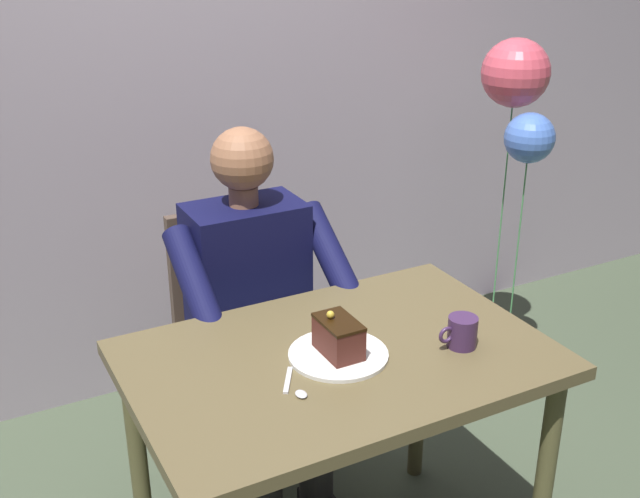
% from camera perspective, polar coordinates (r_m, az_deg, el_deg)
% --- Properties ---
extents(dining_table, '(1.06, 0.70, 0.75)m').
position_cam_1_polar(dining_table, '(2.03, 1.41, -10.02)').
color(dining_table, brown).
rests_on(dining_table, ground).
extents(chair, '(0.42, 0.42, 0.88)m').
position_cam_1_polar(chair, '(2.67, -6.00, -5.89)').
color(chair, '#4F3E33').
rests_on(chair, ground).
extents(seated_person, '(0.53, 0.58, 1.20)m').
position_cam_1_polar(seated_person, '(2.46, -4.59, -4.81)').
color(seated_person, '#0F1037').
rests_on(seated_person, ground).
extents(dessert_plate, '(0.25, 0.25, 0.01)m').
position_cam_1_polar(dessert_plate, '(1.97, 1.35, -7.73)').
color(dessert_plate, white).
rests_on(dessert_plate, dining_table).
extents(cake_slice, '(0.08, 0.13, 0.11)m').
position_cam_1_polar(cake_slice, '(1.94, 1.36, -6.42)').
color(cake_slice, '#4E221B').
rests_on(cake_slice, dessert_plate).
extents(coffee_cup, '(0.11, 0.08, 0.08)m').
position_cam_1_polar(coffee_cup, '(2.03, 10.34, -5.95)').
color(coffee_cup, '#3D254B').
rests_on(coffee_cup, dining_table).
extents(dessert_spoon, '(0.07, 0.14, 0.01)m').
position_cam_1_polar(dessert_spoon, '(1.84, -1.84, -10.10)').
color(dessert_spoon, silver).
rests_on(dessert_spoon, dining_table).
extents(balloon_display, '(0.26, 0.35, 1.36)m').
position_cam_1_polar(balloon_display, '(3.07, 14.17, 8.82)').
color(balloon_display, '#B2C1C6').
rests_on(balloon_display, ground).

